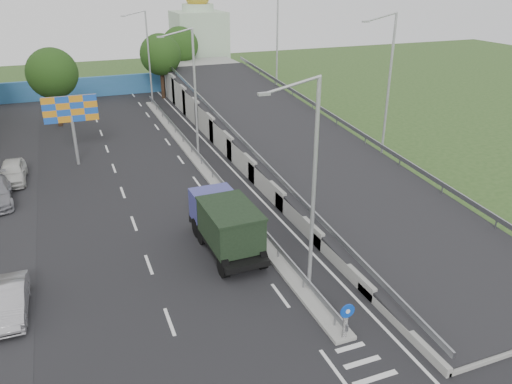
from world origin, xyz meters
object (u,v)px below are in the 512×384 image
lamp_post_mid (193,88)px  parked_car_e (12,172)px  parked_car_b (9,301)px  lamp_post_near (310,179)px  dump_truck (225,223)px  sign_bollard (346,321)px  church (199,39)px  lamp_post_far (147,52)px  billboard (71,113)px

lamp_post_mid → parked_car_e: 14.61m
parked_car_e → parked_car_b: bearing=-86.8°
lamp_post_near → dump_truck: size_ratio=1.52×
lamp_post_near → dump_truck: lamp_post_near is taller
sign_bollard → lamp_post_mid: 24.30m
lamp_post_near → parked_car_e: 24.73m
sign_bollard → church: bearing=80.2°
lamp_post_mid → lamp_post_far: size_ratio=1.00×
lamp_post_far → billboard: lamp_post_far is taller
lamp_post_far → parked_car_b: lamp_post_far is taller
billboard → parked_car_e: 6.09m
church → parked_car_e: church is taller
sign_bollard → lamp_post_far: (0.11, 43.83, 4.77)m
church → billboard: bearing=-120.7°
church → lamp_post_mid: bearing=-106.2°
church → dump_truck: size_ratio=2.09×
lamp_post_far → parked_car_e: 24.81m
lamp_post_far → church: church is taller
lamp_post_near → sign_bollard: bearing=-91.6°
church → billboard: size_ratio=2.51×
sign_bollard → billboard: billboard is taller
lamp_post_near → church: (9.89, 54.00, -0.50)m
lamp_post_mid → parked_car_e: (-13.71, -0.05, -5.05)m
lamp_post_mid → dump_truck: (-2.31, -14.84, -4.21)m
church → parked_car_b: 55.96m
billboard → dump_truck: (6.80, -16.84, -2.58)m
billboard → parked_car_b: billboard is taller
lamp_post_near → lamp_post_mid: 20.00m
lamp_post_far → church: (9.89, 14.00, -0.50)m
sign_bollard → dump_truck: bearing=103.8°
sign_bollard → lamp_post_mid: size_ratio=0.17×
lamp_post_far → parked_car_b: bearing=-109.5°
church → sign_bollard: bearing=-99.8°
lamp_post_mid → billboard: size_ratio=1.83×
dump_truck → lamp_post_far: bearing=84.8°
church → parked_car_b: size_ratio=3.36×
lamp_post_near → dump_truck: bearing=114.2°
lamp_post_near → lamp_post_far: same height
lamp_post_mid → parked_car_b: 21.91m
lamp_post_mid → lamp_post_near: bearing=-90.0°
lamp_post_far → billboard: size_ratio=1.83×
dump_truck → parked_car_b: 10.96m
lamp_post_far → parked_car_e: lamp_post_far is taller
lamp_post_far → parked_car_e: bearing=-124.4°
parked_car_b → parked_car_e: 16.79m
lamp_post_mid → sign_bollard: bearing=-90.3°
lamp_post_near → billboard: 23.87m
sign_bollard → church: (10.00, 57.83, 4.28)m
lamp_post_near → church: 54.90m
lamp_post_near → parked_car_b: bearing=166.3°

